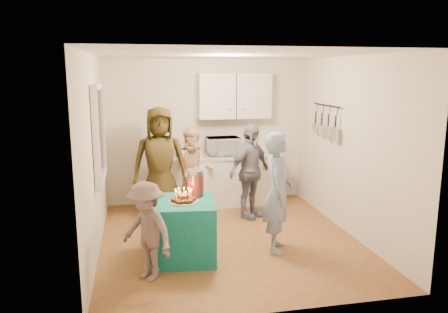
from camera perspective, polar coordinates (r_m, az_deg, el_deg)
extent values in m
plane|color=brown|center=(6.41, 0.64, -10.74)|extent=(4.00, 4.00, 0.00)
plane|color=white|center=(5.96, 0.69, 13.17)|extent=(4.00, 4.00, 0.00)
plane|color=silver|center=(7.99, -2.38, 3.27)|extent=(3.60, 3.60, 0.00)
plane|color=silver|center=(5.94, -16.55, 0.12)|extent=(4.00, 4.00, 0.00)
plane|color=silver|center=(6.66, 15.97, 1.30)|extent=(4.00, 4.00, 0.00)
cube|color=black|center=(6.20, -16.18, 2.92)|extent=(0.04, 1.00, 1.20)
cube|color=white|center=(7.90, -0.54, -3.24)|extent=(2.20, 0.58, 0.86)
cube|color=beige|center=(7.80, -0.55, 0.00)|extent=(2.24, 0.62, 0.05)
cube|color=white|center=(7.88, 1.39, 7.91)|extent=(1.30, 0.30, 0.80)
cube|color=black|center=(7.21, 12.98, 4.56)|extent=(0.12, 1.00, 0.60)
imported|color=white|center=(7.78, -0.18, 1.35)|extent=(0.59, 0.41, 0.32)
cube|color=#106E67|center=(5.72, -5.56, -9.47)|extent=(0.94, 0.94, 0.76)
cylinder|color=#B20E14|center=(5.75, -3.78, -3.56)|extent=(0.22, 0.22, 0.34)
imported|color=#879BC5|center=(5.84, 7.03, -4.66)|extent=(0.53, 0.67, 1.61)
imported|color=brown|center=(7.19, -8.36, -0.81)|extent=(0.91, 0.60, 1.83)
imported|color=#FEAB84|center=(7.40, -3.94, -1.81)|extent=(0.76, 0.62, 1.47)
imported|color=black|center=(7.12, 3.39, -1.96)|extent=(0.96, 0.84, 1.56)
imported|color=#624F4E|center=(5.14, -10.06, -9.58)|extent=(0.82, 0.86, 1.17)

